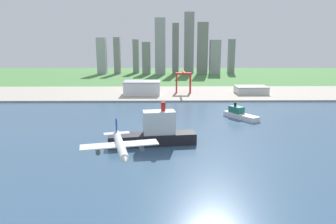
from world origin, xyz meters
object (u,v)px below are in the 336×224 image
(port_crane_red, at_px, (184,77))
(warehouse_annex, at_px, (251,90))
(warehouse_main, at_px, (142,88))
(ferry_boat, at_px, (240,114))
(airplane_landing, at_px, (120,145))
(cargo_ship, at_px, (155,132))

(port_crane_red, bearing_deg, warehouse_annex, -4.59)
(warehouse_main, xyz_separation_m, warehouse_annex, (169.45, 3.15, -4.28))
(ferry_boat, bearing_deg, airplane_landing, -118.03)
(port_crane_red, bearing_deg, airplane_landing, -98.21)
(ferry_boat, relative_size, warehouse_main, 0.76)
(cargo_ship, height_order, warehouse_main, cargo_ship)
(ferry_boat, xyz_separation_m, warehouse_annex, (53.67, 152.46, 3.68))
(ferry_boat, bearing_deg, warehouse_main, 127.79)
(cargo_ship, bearing_deg, warehouse_annex, 59.13)
(airplane_landing, xyz_separation_m, cargo_ship, (12.88, 105.33, -24.91))
(port_crane_red, bearing_deg, warehouse_main, -169.76)
(cargo_ship, distance_m, port_crane_red, 251.79)
(warehouse_annex, bearing_deg, warehouse_main, -178.93)
(warehouse_main, bearing_deg, airplane_landing, -87.79)
(warehouse_annex, bearing_deg, airplane_landing, -114.36)
(airplane_landing, height_order, cargo_ship, airplane_landing)
(warehouse_main, bearing_deg, warehouse_annex, 1.07)
(airplane_landing, distance_m, warehouse_annex, 379.81)
(airplane_landing, xyz_separation_m, ferry_boat, (102.58, 192.70, -30.31))
(airplane_landing, xyz_separation_m, port_crane_red, (51.04, 353.61, -7.54))
(ferry_boat, height_order, cargo_ship, cargo_ship)
(warehouse_main, height_order, warehouse_annex, warehouse_main)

